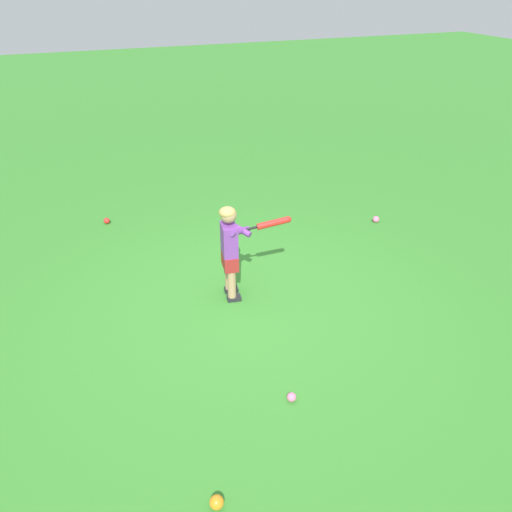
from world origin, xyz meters
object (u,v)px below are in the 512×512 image
at_px(child_batter, 232,244).
at_px(play_ball_near_batter, 376,219).
at_px(play_ball_far_right, 107,221).
at_px(play_ball_by_bucket, 292,397).
at_px(play_ball_far_left, 217,502).

distance_m(child_batter, play_ball_near_batter, 2.76).
distance_m(play_ball_near_batter, play_ball_far_right, 3.83).
xyz_separation_m(play_ball_near_batter, play_ball_by_bucket, (2.67, -2.54, -0.01)).
bearing_deg(play_ball_near_batter, play_ball_far_left, -45.38).
height_order(play_ball_by_bucket, play_ball_far_right, play_ball_far_right).
bearing_deg(play_ball_far_left, play_ball_far_right, -177.85).
bearing_deg(play_ball_by_bucket, child_batter, 178.30).
height_order(child_batter, play_ball_near_batter, child_batter).
distance_m(play_ball_by_bucket, play_ball_far_right, 4.14).
xyz_separation_m(play_ball_by_bucket, play_ball_far_left, (0.70, -0.87, 0.01)).
height_order(play_ball_near_batter, play_ball_by_bucket, play_ball_near_batter).
distance_m(child_batter, play_ball_by_bucket, 1.77).
xyz_separation_m(play_ball_near_batter, play_ball_far_right, (-1.34, -3.59, -0.00)).
height_order(play_ball_near_batter, play_ball_far_right, play_ball_near_batter).
relative_size(child_batter, play_ball_by_bucket, 13.48).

